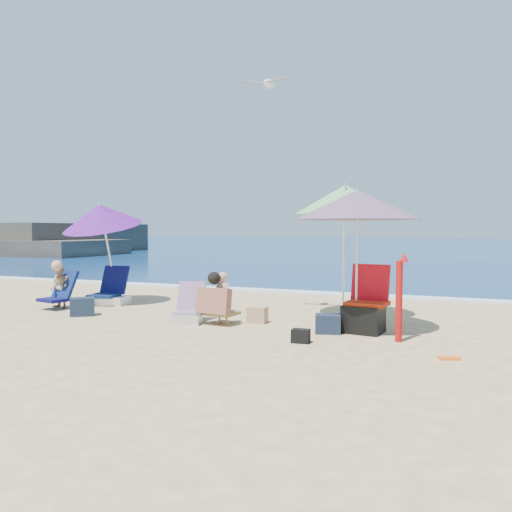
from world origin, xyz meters
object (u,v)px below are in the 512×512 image
at_px(camp_chair_left, 365,312).
at_px(chair_navy, 112,294).
at_px(chair_rainbow, 188,312).
at_px(umbrella_turquoise, 357,205).
at_px(person_left, 60,286).
at_px(umbrella_blue, 101,216).
at_px(seagull, 269,84).
at_px(person_center, 219,299).
at_px(furled_umbrella, 400,293).
at_px(umbrella_striped, 345,200).

bearing_deg(camp_chair_left, chair_navy, 170.55).
xyz_separation_m(chair_navy, chair_rainbow, (2.47, -1.19, -0.03)).
height_order(umbrella_turquoise, chair_navy, umbrella_turquoise).
height_order(umbrella_turquoise, person_left, umbrella_turquoise).
xyz_separation_m(umbrella_blue, chair_rainbow, (2.68, -1.16, -1.63)).
bearing_deg(seagull, umbrella_turquoise, -25.48).
height_order(umbrella_turquoise, person_center, umbrella_turquoise).
distance_m(umbrella_turquoise, chair_navy, 5.48).
bearing_deg(furled_umbrella, person_center, 175.64).
height_order(umbrella_turquoise, furled_umbrella, umbrella_turquoise).
bearing_deg(umbrella_striped, seagull, -169.10).
xyz_separation_m(furled_umbrella, chair_rainbow, (-3.38, 0.16, -0.50)).
bearing_deg(chair_navy, umbrella_blue, -171.71).
distance_m(umbrella_striped, furled_umbrella, 2.39).
xyz_separation_m(furled_umbrella, chair_navy, (-5.84, 1.35, -0.47)).
bearing_deg(umbrella_turquoise, umbrella_blue, 171.70).
bearing_deg(furled_umbrella, umbrella_turquoise, 142.11).
height_order(umbrella_blue, chair_rainbow, umbrella_blue).
distance_m(umbrella_blue, camp_chair_left, 5.77).
distance_m(furled_umbrella, chair_navy, 6.02).
bearing_deg(umbrella_striped, chair_rainbow, -147.35).
height_order(umbrella_turquoise, chair_rainbow, umbrella_turquoise).
bearing_deg(person_left, umbrella_blue, 64.07).
relative_size(furled_umbrella, seagull, 1.55).
bearing_deg(umbrella_blue, seagull, 0.66).
relative_size(umbrella_turquoise, umbrella_blue, 0.99).
bearing_deg(umbrella_turquoise, chair_rainbow, -172.00).
xyz_separation_m(camp_chair_left, person_center, (-2.28, -0.26, 0.11)).
bearing_deg(person_center, camp_chair_left, 6.44).
relative_size(umbrella_blue, chair_navy, 2.66).
bearing_deg(chair_navy, seagull, 0.19).
bearing_deg(chair_navy, person_center, -20.74).
height_order(person_center, person_left, person_left).
bearing_deg(person_center, person_left, 174.85).
xyz_separation_m(chair_navy, camp_chair_left, (5.29, -0.88, 0.10)).
bearing_deg(chair_rainbow, umbrella_turquoise, 8.00).
distance_m(umbrella_striped, person_center, 2.76).
height_order(chair_navy, person_center, person_center).
relative_size(person_center, seagull, 1.08).
relative_size(furled_umbrella, person_left, 1.30).
xyz_separation_m(umbrella_striped, seagull, (-1.31, -0.25, 2.03)).
xyz_separation_m(chair_navy, seagull, (3.42, 0.01, 3.87)).
bearing_deg(chair_navy, chair_rainbow, -25.76).
height_order(furled_umbrella, chair_navy, furled_umbrella).
height_order(umbrella_striped, chair_rainbow, umbrella_striped).
bearing_deg(camp_chair_left, furled_umbrella, -40.49).
bearing_deg(person_center, umbrella_blue, 161.01).
distance_m(chair_navy, camp_chair_left, 5.36).
distance_m(chair_navy, seagull, 5.16).
distance_m(umbrella_blue, seagull, 4.28).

